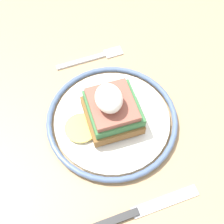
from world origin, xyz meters
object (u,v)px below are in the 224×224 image
object	(u,v)px
sandwich	(111,109)
knife	(135,213)
fork	(94,58)
plate	(112,120)

from	to	relation	value
sandwich	knife	distance (m)	0.17
knife	sandwich	bearing A→B (deg)	175.59
sandwich	fork	world-z (taller)	sandwich
sandwich	fork	distance (m)	0.16
fork	knife	xyz separation A→B (m)	(0.32, -0.02, 0.00)
plate	sandwich	world-z (taller)	sandwich
plate	knife	world-z (taller)	plate
plate	sandwich	xyz separation A→B (m)	(-0.00, -0.00, 0.04)
sandwich	knife	world-z (taller)	sandwich
sandwich	fork	xyz separation A→B (m)	(-0.15, 0.01, -0.04)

